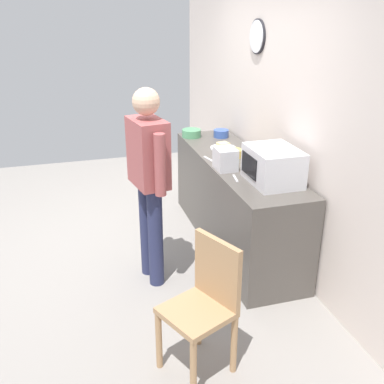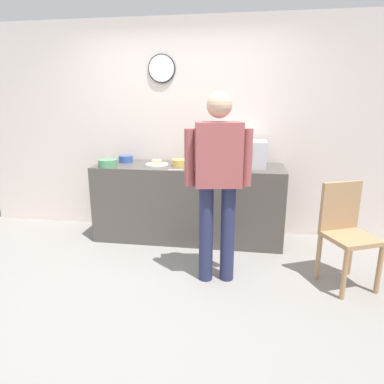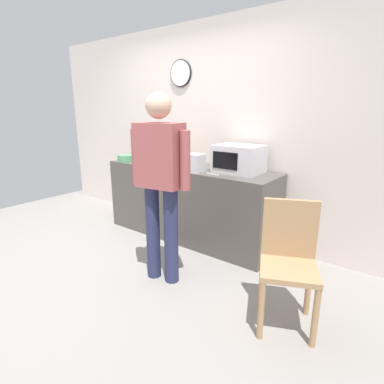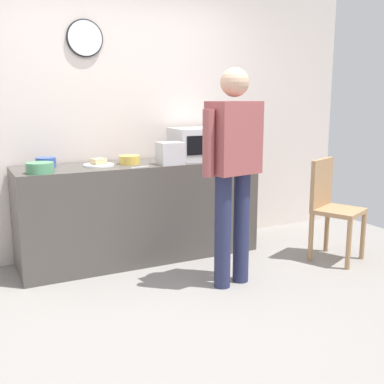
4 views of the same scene
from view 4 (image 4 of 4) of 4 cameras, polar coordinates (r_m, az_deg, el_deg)
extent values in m
plane|color=gray|center=(3.52, -0.89, -13.94)|extent=(6.00, 6.00, 0.00)
cube|color=silver|center=(4.68, -9.63, 8.71)|extent=(5.40, 0.10, 2.60)
cylinder|color=white|center=(4.57, -12.74, 17.56)|extent=(0.31, 0.03, 0.31)
cylinder|color=black|center=(4.58, -12.75, 17.55)|extent=(0.33, 0.02, 0.33)
cube|color=#4C4742|center=(4.48, -6.24, -2.28)|extent=(2.22, 0.62, 0.90)
cube|color=silver|center=(4.70, 0.67, 5.88)|extent=(0.50, 0.38, 0.30)
cube|color=black|center=(4.50, 1.13, 5.63)|extent=(0.30, 0.01, 0.18)
cylinder|color=white|center=(4.27, -11.14, 3.19)|extent=(0.27, 0.27, 0.01)
cube|color=#D3B57D|center=(4.27, -11.16, 3.63)|extent=(0.13, 0.13, 0.05)
cylinder|color=gold|center=(4.35, -7.50, 3.86)|extent=(0.19, 0.19, 0.08)
cylinder|color=#33519E|center=(4.30, -17.12, 3.42)|extent=(0.17, 0.17, 0.08)
cylinder|color=#4C8E60|center=(3.97, -17.79, 2.77)|extent=(0.22, 0.22, 0.09)
cube|color=silver|center=(4.28, -2.60, 4.66)|extent=(0.22, 0.18, 0.20)
cube|color=silver|center=(4.40, 0.41, 3.59)|extent=(0.17, 0.05, 0.01)
cube|color=silver|center=(4.12, -6.32, 2.99)|extent=(0.17, 0.05, 0.01)
cylinder|color=#262B4E|center=(3.89, 5.94, -4.29)|extent=(0.13, 0.13, 0.91)
cylinder|color=#262B4E|center=(3.76, 3.70, -4.80)|extent=(0.13, 0.13, 0.91)
cube|color=#9E4C4C|center=(3.69, 5.03, 6.49)|extent=(0.44, 0.31, 0.56)
cylinder|color=#9E4C4C|center=(3.87, 7.80, 6.24)|extent=(0.09, 0.09, 0.50)
cylinder|color=#9E4C4C|center=(3.54, 1.99, 5.86)|extent=(0.09, 0.09, 0.50)
sphere|color=#D1A889|center=(3.68, 5.14, 12.99)|extent=(0.22, 0.22, 0.22)
cylinder|color=#A87F56|center=(4.42, 18.28, -6.03)|extent=(0.04, 0.04, 0.45)
cylinder|color=#A87F56|center=(4.74, 19.82, -4.96)|extent=(0.04, 0.04, 0.45)
cylinder|color=#A87F56|center=(4.55, 14.08, -5.31)|extent=(0.04, 0.04, 0.45)
cylinder|color=#A87F56|center=(4.86, 15.86, -4.32)|extent=(0.04, 0.04, 0.45)
cube|color=#A87F56|center=(4.58, 17.19, -2.19)|extent=(0.53, 0.53, 0.04)
cube|color=#A87F56|center=(4.60, 15.29, 1.09)|extent=(0.38, 0.20, 0.45)
camera|label=1|loc=(6.00, 39.99, 16.59)|focal=42.08mm
camera|label=2|loc=(2.18, 58.70, 9.54)|focal=31.72mm
camera|label=3|loc=(3.95, 46.40, 9.09)|focal=28.68mm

